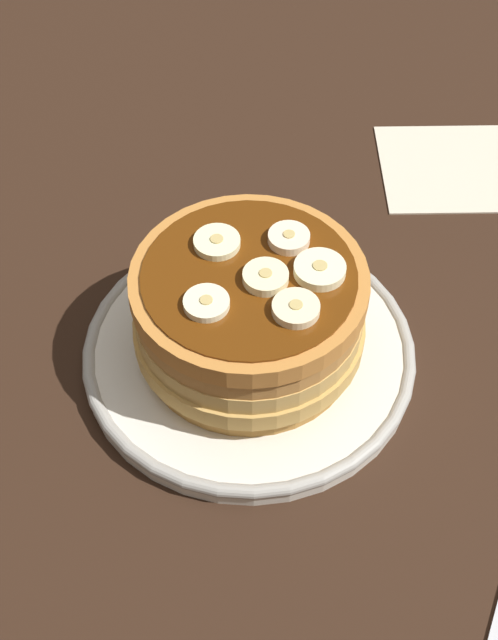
# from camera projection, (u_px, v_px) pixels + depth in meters

# --- Properties ---
(ground_plane) EXTENTS (1.40, 1.40, 0.03)m
(ground_plane) POSITION_uv_depth(u_px,v_px,m) (249.00, 372.00, 0.60)
(ground_plane) COLOR black
(plate) EXTENTS (0.22, 0.22, 0.02)m
(plate) POSITION_uv_depth(u_px,v_px,m) (249.00, 352.00, 0.58)
(plate) COLOR silver
(plate) RESTS_ON ground_plane
(pancake_stack) EXTENTS (0.15, 0.16, 0.07)m
(pancake_stack) POSITION_uv_depth(u_px,v_px,m) (248.00, 314.00, 0.55)
(pancake_stack) COLOR #A87435
(pancake_stack) RESTS_ON plate
(banana_slice_0) EXTENTS (0.03, 0.03, 0.01)m
(banana_slice_0) POSITION_uv_depth(u_px,v_px,m) (266.00, 278.00, 0.51)
(banana_slice_0) COLOR #FEEEB3
(banana_slice_0) RESTS_ON pancake_stack
(banana_slice_1) EXTENTS (0.03, 0.03, 0.01)m
(banana_slice_1) POSITION_uv_depth(u_px,v_px,m) (289.00, 239.00, 0.53)
(banana_slice_1) COLOR #FDE2BE
(banana_slice_1) RESTS_ON pancake_stack
(banana_slice_2) EXTENTS (0.03, 0.03, 0.01)m
(banana_slice_2) POSITION_uv_depth(u_px,v_px,m) (206.00, 304.00, 0.50)
(banana_slice_2) COLOR #F5EBBE
(banana_slice_2) RESTS_ON pancake_stack
(banana_slice_3) EXTENTS (0.03, 0.03, 0.01)m
(banana_slice_3) POSITION_uv_depth(u_px,v_px,m) (217.00, 243.00, 0.53)
(banana_slice_3) COLOR #F5F1B8
(banana_slice_3) RESTS_ON pancake_stack
(banana_slice_4) EXTENTS (0.03, 0.03, 0.01)m
(banana_slice_4) POSITION_uv_depth(u_px,v_px,m) (296.00, 309.00, 0.50)
(banana_slice_4) COLOR beige
(banana_slice_4) RESTS_ON pancake_stack
(banana_slice_5) EXTENTS (0.03, 0.03, 0.01)m
(banana_slice_5) POSITION_uv_depth(u_px,v_px,m) (320.00, 273.00, 0.52)
(banana_slice_5) COLOR #F9F2BF
(banana_slice_5) RESTS_ON pancake_stack
(napkin) EXTENTS (0.11, 0.11, 0.00)m
(napkin) POSITION_uv_depth(u_px,v_px,m) (447.00, 167.00, 0.71)
(napkin) COLOR beige
(napkin) RESTS_ON ground_plane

